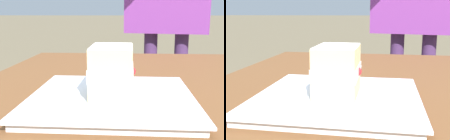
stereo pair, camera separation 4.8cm
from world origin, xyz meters
TOP-DOWN VIEW (x-y plane):
  - dessert_plate at (-0.03, 0.12)m, footprint 0.27×0.27m
  - cake_slice at (-0.04, 0.12)m, footprint 0.10×0.08m
  - dessert_fork at (0.20, 0.14)m, footprint 0.16×0.08m

SIDE VIEW (x-z plane):
  - dessert_fork at x=0.20m, z-range 0.72..0.73m
  - dessert_plate at x=-0.03m, z-range 0.72..0.73m
  - cake_slice at x=-0.04m, z-range 0.73..0.82m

